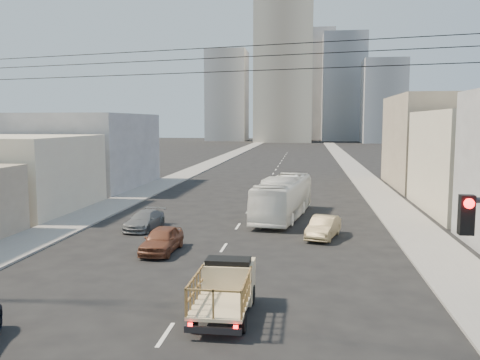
% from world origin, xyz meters
% --- Properties ---
extents(sidewalk_left, '(3.50, 180.00, 0.12)m').
position_xyz_m(sidewalk_left, '(-11.75, 70.00, 0.06)').
color(sidewalk_left, gray).
rests_on(sidewalk_left, ground).
extents(sidewalk_right, '(3.50, 180.00, 0.12)m').
position_xyz_m(sidewalk_right, '(11.75, 70.00, 0.06)').
color(sidewalk_right, gray).
rests_on(sidewalk_right, ground).
extents(lane_dashes, '(0.15, 104.00, 0.01)m').
position_xyz_m(lane_dashes, '(0.00, 53.00, 0.01)').
color(lane_dashes, silver).
rests_on(lane_dashes, ground).
extents(flatbed_pickup, '(1.95, 4.41, 1.90)m').
position_xyz_m(flatbed_pickup, '(1.70, 4.07, 1.09)').
color(flatbed_pickup, beige).
rests_on(flatbed_pickup, ground).
extents(city_bus, '(4.18, 11.28, 3.07)m').
position_xyz_m(city_bus, '(2.91, 23.57, 1.53)').
color(city_bus, white).
rests_on(city_bus, ground).
extents(sedan_brown, '(1.75, 4.14, 1.40)m').
position_xyz_m(sedan_brown, '(-3.21, 12.59, 0.70)').
color(sedan_brown, brown).
rests_on(sedan_brown, ground).
extents(sedan_tan, '(2.39, 4.29, 1.34)m').
position_xyz_m(sedan_tan, '(5.71, 17.28, 0.67)').
color(sedan_tan, tan).
rests_on(sedan_tan, ground).
extents(sedan_grey, '(2.06, 4.30, 1.21)m').
position_xyz_m(sedan_grey, '(-6.07, 18.30, 0.60)').
color(sedan_grey, slate).
rests_on(sedan_grey, ground).
extents(overhead_wires, '(23.01, 5.02, 0.72)m').
position_xyz_m(overhead_wires, '(0.00, 1.50, 8.97)').
color(overhead_wires, black).
rests_on(overhead_wires, ground).
extents(bldg_right_far, '(12.00, 16.00, 10.00)m').
position_xyz_m(bldg_right_far, '(20.00, 44.00, 5.00)').
color(bldg_right_far, gray).
rests_on(bldg_right_far, ground).
extents(bldg_left_mid, '(11.00, 12.00, 6.00)m').
position_xyz_m(bldg_left_mid, '(-19.00, 24.00, 3.00)').
color(bldg_left_mid, beige).
rests_on(bldg_left_mid, ground).
extents(bldg_left_far, '(12.00, 16.00, 8.00)m').
position_xyz_m(bldg_left_far, '(-19.50, 39.00, 4.00)').
color(bldg_left_far, gray).
rests_on(bldg_left_far, ground).
extents(high_rise_tower, '(20.00, 20.00, 60.00)m').
position_xyz_m(high_rise_tower, '(-4.00, 170.00, 30.00)').
color(high_rise_tower, tan).
rests_on(high_rise_tower, ground).
extents(midrise_ne, '(16.00, 16.00, 40.00)m').
position_xyz_m(midrise_ne, '(18.00, 185.00, 20.00)').
color(midrise_ne, gray).
rests_on(midrise_ne, ground).
extents(midrise_nw, '(15.00, 15.00, 34.00)m').
position_xyz_m(midrise_nw, '(-26.00, 180.00, 17.00)').
color(midrise_nw, gray).
rests_on(midrise_nw, ground).
extents(midrise_back, '(18.00, 18.00, 44.00)m').
position_xyz_m(midrise_back, '(6.00, 200.00, 22.00)').
color(midrise_back, gray).
rests_on(midrise_back, ground).
extents(midrise_east, '(14.00, 14.00, 28.00)m').
position_xyz_m(midrise_east, '(30.00, 165.00, 14.00)').
color(midrise_east, gray).
rests_on(midrise_east, ground).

